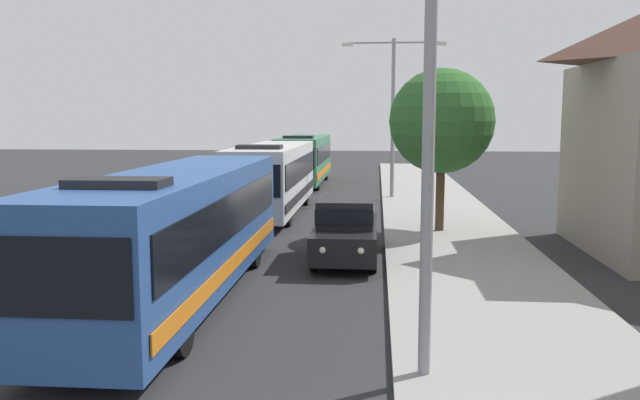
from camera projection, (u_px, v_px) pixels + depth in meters
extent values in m
cube|color=#284C8C|center=(181.00, 228.00, 15.43)|extent=(2.50, 12.10, 2.70)
cube|color=black|center=(233.00, 214.00, 15.28)|extent=(0.04, 11.13, 1.00)
cube|color=black|center=(128.00, 212.00, 15.50)|extent=(0.04, 11.13, 1.00)
cube|color=black|center=(54.00, 278.00, 9.39)|extent=(2.30, 0.04, 1.20)
cube|color=orange|center=(235.00, 262.00, 15.42)|extent=(0.03, 11.50, 0.36)
cube|color=black|center=(118.00, 183.00, 11.66)|extent=(1.75, 0.90, 0.16)
cylinder|color=black|center=(180.00, 329.00, 11.78)|extent=(0.28, 1.00, 1.00)
cylinder|color=black|center=(63.00, 326.00, 11.97)|extent=(0.28, 1.00, 1.00)
cylinder|color=black|center=(254.00, 250.00, 18.78)|extent=(0.28, 1.00, 1.00)
cylinder|color=black|center=(179.00, 249.00, 18.97)|extent=(0.28, 1.00, 1.00)
cube|color=silver|center=(273.00, 176.00, 29.09)|extent=(2.50, 10.94, 2.70)
cube|color=black|center=(301.00, 168.00, 28.94)|extent=(0.04, 10.06, 1.00)
cube|color=black|center=(245.00, 168.00, 29.16)|extent=(0.04, 10.06, 1.00)
cube|color=black|center=(249.00, 181.00, 23.63)|extent=(2.30, 0.04, 1.20)
cube|color=black|center=(302.00, 194.00, 29.08)|extent=(0.03, 10.39, 0.36)
cube|color=black|center=(259.00, 147.00, 25.67)|extent=(1.75, 0.90, 0.16)
cylinder|color=black|center=(287.00, 214.00, 25.80)|extent=(0.28, 1.00, 1.00)
cylinder|color=black|center=(232.00, 213.00, 25.98)|extent=(0.28, 1.00, 1.00)
cylinder|color=black|center=(305.00, 195.00, 32.12)|extent=(0.28, 1.00, 1.00)
cylinder|color=black|center=(261.00, 194.00, 32.31)|extent=(0.28, 1.00, 1.00)
cube|color=#33724C|center=(305.00, 158.00, 41.79)|extent=(2.50, 11.03, 2.70)
cube|color=black|center=(324.00, 153.00, 41.63)|extent=(0.04, 10.15, 1.00)
cube|color=black|center=(285.00, 152.00, 41.85)|extent=(0.04, 10.15, 1.00)
cube|color=black|center=(294.00, 159.00, 36.28)|extent=(2.30, 0.04, 1.20)
cube|color=orange|center=(325.00, 171.00, 41.78)|extent=(0.03, 10.48, 0.36)
cube|color=black|center=(298.00, 137.00, 38.34)|extent=(1.75, 0.90, 0.16)
cylinder|color=black|center=(317.00, 182.00, 38.47)|extent=(0.28, 1.00, 1.00)
cylinder|color=black|center=(280.00, 182.00, 38.65)|extent=(0.28, 1.00, 1.00)
cylinder|color=black|center=(326.00, 173.00, 44.84)|extent=(0.28, 1.00, 1.00)
cylinder|color=black|center=(294.00, 173.00, 45.03)|extent=(0.28, 1.00, 1.00)
cube|color=black|center=(346.00, 237.00, 19.71)|extent=(1.84, 4.95, 0.80)
cube|color=black|center=(346.00, 210.00, 19.76)|extent=(1.62, 2.87, 0.80)
cube|color=black|center=(346.00, 210.00, 19.76)|extent=(1.66, 2.97, 0.44)
sphere|color=#F9EFCC|center=(322.00, 250.00, 17.27)|extent=(0.18, 0.18, 0.18)
sphere|color=#F9EFCC|center=(361.00, 251.00, 17.19)|extent=(0.18, 0.18, 0.18)
cylinder|color=black|center=(314.00, 259.00, 18.31)|extent=(0.22, 0.70, 0.70)
cylinder|color=black|center=(373.00, 260.00, 18.17)|extent=(0.22, 0.70, 0.70)
cylinder|color=black|center=(323.00, 239.00, 21.34)|extent=(0.22, 0.70, 0.70)
cylinder|color=black|center=(374.00, 240.00, 21.20)|extent=(0.22, 0.70, 0.70)
cylinder|color=gray|center=(429.00, 132.00, 10.17)|extent=(0.20, 0.20, 7.82)
cylinder|color=gray|center=(393.00, 119.00, 33.77)|extent=(0.20, 0.20, 8.11)
cylinder|color=gray|center=(371.00, 43.00, 33.39)|extent=(2.35, 0.10, 0.10)
cube|color=silver|center=(348.00, 44.00, 33.50)|extent=(0.56, 0.28, 0.16)
cylinder|color=gray|center=(417.00, 42.00, 33.19)|extent=(2.35, 0.10, 0.10)
cube|color=silver|center=(441.00, 44.00, 33.10)|extent=(0.56, 0.28, 0.16)
cylinder|color=#4C3823|center=(440.00, 197.00, 23.97)|extent=(0.32, 0.32, 2.49)
sphere|color=#2D6028|center=(442.00, 121.00, 23.62)|extent=(3.79, 3.79, 3.79)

